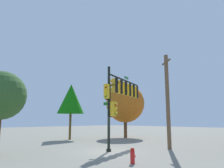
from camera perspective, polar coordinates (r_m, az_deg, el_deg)
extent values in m
plane|color=gray|center=(16.65, -0.86, -17.26)|extent=(120.00, 120.00, 0.00)
cylinder|color=black|center=(16.52, -0.83, -6.24)|extent=(0.20, 0.20, 6.37)
cylinder|color=black|center=(16.63, -0.86, -16.92)|extent=(0.36, 0.36, 0.20)
cylinder|color=black|center=(19.70, 3.42, 0.91)|extent=(6.09, 2.15, 0.14)
cylinder|color=black|center=(18.04, 1.26, 0.25)|extent=(2.77, 0.99, 1.08)
cube|color=gold|center=(17.59, 0.64, -0.33)|extent=(0.41, 0.44, 1.10)
cube|color=black|center=(17.50, 1.23, -0.28)|extent=(0.43, 0.17, 1.22)
sphere|color=maroon|center=(17.74, 0.06, 0.71)|extent=(0.22, 0.22, 0.22)
cylinder|color=gold|center=(17.77, -0.11, 0.85)|extent=(0.26, 0.20, 0.23)
sphere|color=#FFFC14|center=(17.68, 0.06, -0.38)|extent=(0.22, 0.22, 0.22)
cylinder|color=gold|center=(17.71, -0.11, -0.23)|extent=(0.26, 0.20, 0.23)
sphere|color=#0B621E|center=(17.63, 0.06, -1.47)|extent=(0.22, 0.22, 0.22)
cylinder|color=gold|center=(17.66, -0.11, -1.32)|extent=(0.26, 0.20, 0.23)
cube|color=yellow|center=(18.47, 1.96, -0.76)|extent=(0.43, 0.45, 1.10)
cube|color=black|center=(18.40, 2.54, -0.72)|extent=(0.43, 0.19, 1.22)
sphere|color=maroon|center=(18.60, 1.38, 0.24)|extent=(0.22, 0.22, 0.22)
cylinder|color=yellow|center=(18.63, 1.21, 0.37)|extent=(0.27, 0.21, 0.23)
sphere|color=#FFFC14|center=(18.54, 1.39, -0.80)|extent=(0.22, 0.22, 0.22)
cylinder|color=yellow|center=(18.57, 1.21, -0.66)|extent=(0.27, 0.21, 0.23)
sphere|color=#0B621E|center=(18.49, 1.39, -1.84)|extent=(0.22, 0.22, 0.22)
cylinder|color=yellow|center=(18.52, 1.22, -1.70)|extent=(0.27, 0.21, 0.23)
cube|color=yellow|center=(19.36, 3.16, -1.15)|extent=(0.41, 0.43, 1.10)
cube|color=black|center=(19.27, 3.70, -1.11)|extent=(0.43, 0.16, 1.22)
sphere|color=maroon|center=(19.49, 2.62, -0.21)|extent=(0.22, 0.22, 0.22)
cylinder|color=yellow|center=(19.53, 2.46, -0.08)|extent=(0.26, 0.20, 0.23)
sphere|color=#FFFC14|center=(19.44, 2.63, -1.19)|extent=(0.22, 0.22, 0.22)
cylinder|color=yellow|center=(19.48, 2.47, -1.06)|extent=(0.26, 0.20, 0.23)
sphere|color=#0B621E|center=(19.40, 2.64, -2.19)|extent=(0.22, 0.22, 0.22)
cylinder|color=yellow|center=(19.43, 2.48, -2.05)|extent=(0.26, 0.20, 0.23)
cube|color=yellow|center=(20.25, 4.25, -1.51)|extent=(0.43, 0.45, 1.10)
cube|color=black|center=(20.18, 4.79, -1.48)|extent=(0.43, 0.19, 1.22)
sphere|color=maroon|center=(20.37, 3.72, -0.60)|extent=(0.22, 0.22, 0.22)
cylinder|color=yellow|center=(20.40, 3.56, -0.47)|extent=(0.27, 0.21, 0.23)
sphere|color=#FFFC14|center=(20.32, 3.73, -1.54)|extent=(0.22, 0.22, 0.22)
cylinder|color=yellow|center=(20.35, 3.57, -1.41)|extent=(0.27, 0.21, 0.23)
sphere|color=#0B621E|center=(20.28, 3.74, -2.49)|extent=(0.22, 0.22, 0.22)
cylinder|color=yellow|center=(20.30, 3.58, -2.36)|extent=(0.27, 0.21, 0.23)
cube|color=yellow|center=(21.16, 5.26, -1.83)|extent=(0.42, 0.44, 1.10)
cube|color=black|center=(21.09, 5.76, -1.80)|extent=(0.43, 0.18, 1.22)
sphere|color=maroon|center=(21.28, 4.74, -0.96)|extent=(0.22, 0.22, 0.22)
cylinder|color=yellow|center=(21.30, 4.59, -0.84)|extent=(0.26, 0.21, 0.23)
sphere|color=#FFFC14|center=(21.23, 4.75, -1.87)|extent=(0.22, 0.22, 0.22)
cylinder|color=yellow|center=(21.26, 4.60, -1.75)|extent=(0.26, 0.21, 0.23)
sphere|color=#0B621E|center=(21.19, 4.77, -2.78)|extent=(0.22, 0.22, 0.22)
cylinder|color=yellow|center=(21.21, 4.61, -2.66)|extent=(0.26, 0.21, 0.23)
cube|color=yellow|center=(22.07, 6.18, -2.13)|extent=(0.43, 0.45, 1.10)
cube|color=black|center=(22.01, 6.67, -2.10)|extent=(0.43, 0.19, 1.22)
sphere|color=maroon|center=(22.17, 5.67, -1.29)|extent=(0.22, 0.22, 0.22)
cylinder|color=yellow|center=(22.20, 5.52, -1.17)|extent=(0.27, 0.21, 0.23)
sphere|color=#FFFC14|center=(22.13, 5.68, -2.16)|extent=(0.22, 0.22, 0.22)
cylinder|color=yellow|center=(22.15, 5.53, -2.04)|extent=(0.27, 0.21, 0.23)
sphere|color=#0B621E|center=(22.09, 5.70, -3.04)|extent=(0.22, 0.22, 0.22)
cylinder|color=yellow|center=(22.11, 5.55, -2.92)|extent=(0.27, 0.21, 0.23)
cube|color=yellow|center=(16.32, -1.38, -1.92)|extent=(0.44, 0.42, 1.10)
cube|color=black|center=(16.50, -1.06, -2.00)|extent=(0.18, 0.43, 1.22)
sphere|color=maroon|center=(16.19, -1.71, -0.65)|extent=(0.22, 0.22, 0.22)
cylinder|color=yellow|center=(16.15, -1.81, -0.44)|extent=(0.21, 0.26, 0.23)
sphere|color=#FFFC14|center=(16.15, -1.72, -1.84)|extent=(0.22, 0.22, 0.22)
cylinder|color=yellow|center=(16.10, -1.81, -1.64)|extent=(0.21, 0.26, 0.23)
sphere|color=#0B621E|center=(16.10, -1.72, -3.04)|extent=(0.22, 0.22, 0.22)
cylinder|color=yellow|center=(16.06, -1.82, -2.84)|extent=(0.21, 0.26, 0.23)
cube|color=yellow|center=(16.36, 0.26, -6.52)|extent=(0.42, 0.44, 1.10)
cube|color=black|center=(16.44, -0.37, -6.53)|extent=(0.43, 0.18, 1.22)
sphere|color=maroon|center=(16.29, 0.90, -5.31)|extent=(0.22, 0.22, 0.22)
cylinder|color=yellow|center=(16.27, 1.09, -5.12)|extent=(0.26, 0.21, 0.23)
sphere|color=#FFFC14|center=(16.27, 0.90, -6.50)|extent=(0.22, 0.22, 0.22)
cylinder|color=yellow|center=(16.25, 1.09, -6.32)|extent=(0.26, 0.21, 0.23)
sphere|color=#0B621E|center=(16.25, 0.90, -7.70)|extent=(0.22, 0.22, 0.22)
cylinder|color=yellow|center=(16.23, 1.10, -7.52)|extent=(0.26, 0.21, 0.23)
cube|color=white|center=(20.04, 3.77, 1.61)|extent=(0.90, 0.32, 0.26)
cube|color=#1D7230|center=(20.04, 3.77, 1.61)|extent=(0.86, 0.31, 0.22)
cube|color=white|center=(16.54, -0.83, -5.16)|extent=(0.32, 0.90, 0.26)
cube|color=#186A22|center=(16.54, -0.83, -5.16)|extent=(0.31, 0.86, 0.22)
cylinder|color=brown|center=(18.53, 14.35, -4.20)|extent=(0.32, 0.32, 7.72)
cube|color=brown|center=(19.09, 13.95, 5.59)|extent=(1.24, 1.47, 0.12)
cylinder|color=red|center=(12.18, 5.39, -18.57)|extent=(0.24, 0.24, 0.65)
sphere|color=red|center=(12.13, 5.36, -16.72)|extent=(0.22, 0.22, 0.22)
cylinder|color=red|center=(12.29, 5.85, -18.32)|extent=(0.12, 0.10, 0.10)
cylinder|color=brown|center=(26.96, -10.90, -10.84)|extent=(0.27, 0.27, 3.05)
cone|color=#126E0E|center=(27.08, -10.68, -3.80)|extent=(3.23, 3.23, 3.58)
sphere|color=#2F5626|center=(16.36, -26.97, -2.65)|extent=(3.25, 3.25, 3.25)
cylinder|color=#55361E|center=(29.52, 3.54, -11.54)|extent=(0.43, 0.43, 2.34)
sphere|color=#B7601A|center=(29.59, 3.48, -5.02)|extent=(5.16, 5.16, 5.16)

